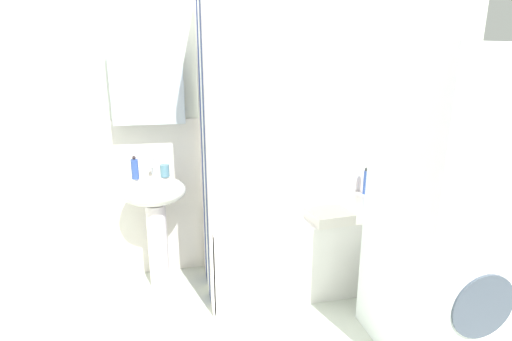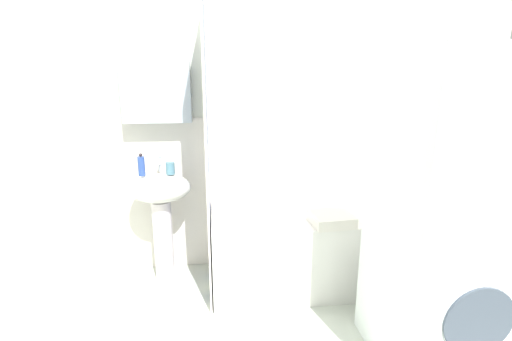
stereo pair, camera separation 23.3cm
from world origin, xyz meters
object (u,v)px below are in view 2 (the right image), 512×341
(soap_dispenser, at_px, (141,166))
(body_wash_bottle, at_px, (378,185))
(towel_folded, at_px, (331,219))
(toothbrush_cup, at_px, (170,168))
(conditioner_bottle, at_px, (391,187))
(bathtub, at_px, (316,247))
(washer_dryer_stack, at_px, (447,218))
(sink, at_px, (161,204))

(soap_dispenser, xyz_separation_m, body_wash_bottle, (1.79, 0.13, -0.24))
(body_wash_bottle, relative_size, towel_folded, 0.84)
(toothbrush_cup, bearing_deg, soap_dispenser, -175.07)
(conditioner_bottle, bearing_deg, soap_dispenser, -176.58)
(bathtub, distance_m, washer_dryer_stack, 1.08)
(body_wash_bottle, xyz_separation_m, towel_folded, (-0.53, -0.48, -0.07))
(sink, relative_size, washer_dryer_stack, 0.51)
(body_wash_bottle, bearing_deg, soap_dispenser, -175.72)
(sink, distance_m, conditioner_bottle, 1.79)
(sink, xyz_separation_m, conditioner_bottle, (1.78, 0.10, 0.04))
(soap_dispenser, relative_size, conditioner_bottle, 0.79)
(sink, distance_m, washer_dryer_stack, 1.83)
(toothbrush_cup, relative_size, conditioner_bottle, 0.42)
(bathtub, bearing_deg, towel_folded, -82.39)
(bathtub, xyz_separation_m, towel_folded, (0.03, -0.22, 0.31))
(soap_dispenser, relative_size, toothbrush_cup, 1.87)
(soap_dispenser, relative_size, bathtub, 0.10)
(sink, bearing_deg, soap_dispenser, -173.56)
(sink, relative_size, conditioner_bottle, 4.09)
(soap_dispenser, distance_m, toothbrush_cup, 0.20)
(sink, distance_m, body_wash_bottle, 1.69)
(towel_folded, bearing_deg, washer_dryer_stack, -57.29)
(sink, bearing_deg, toothbrush_cup, 2.84)
(soap_dispenser, height_order, toothbrush_cup, soap_dispenser)
(soap_dispenser, distance_m, body_wash_bottle, 1.82)
(bathtub, height_order, body_wash_bottle, body_wash_bottle)
(sink, height_order, washer_dryer_stack, washer_dryer_stack)
(conditioner_bottle, xyz_separation_m, washer_dryer_stack, (-0.24, -1.07, 0.17))
(conditioner_bottle, relative_size, body_wash_bottle, 0.91)
(bathtub, bearing_deg, conditioner_bottle, 19.85)
(toothbrush_cup, xyz_separation_m, bathtub, (1.04, -0.14, -0.60))
(soap_dispenser, relative_size, body_wash_bottle, 0.72)
(towel_folded, bearing_deg, bathtub, 97.61)
(soap_dispenser, bearing_deg, body_wash_bottle, 4.28)
(toothbrush_cup, xyz_separation_m, body_wash_bottle, (1.60, 0.12, -0.22))
(towel_folded, bearing_deg, sink, 162.66)
(bathtub, relative_size, washer_dryer_stack, 0.93)
(bathtub, xyz_separation_m, conditioner_bottle, (0.66, 0.24, 0.37))
(soap_dispenser, relative_size, washer_dryer_stack, 0.10)
(conditioner_bottle, bearing_deg, bathtub, -160.15)
(toothbrush_cup, distance_m, body_wash_bottle, 1.62)
(toothbrush_cup, height_order, bathtub, toothbrush_cup)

